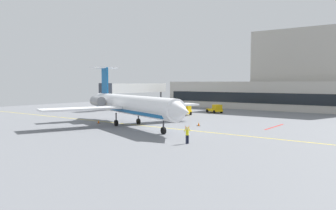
{
  "coord_description": "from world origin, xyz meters",
  "views": [
    {
      "loc": [
        31.51,
        -37.36,
        6.68
      ],
      "look_at": [
        -1.12,
        6.5,
        3.0
      ],
      "focal_mm": 36.06,
      "sensor_mm": 36.0,
      "label": 1
    }
  ],
  "objects": [
    {
      "name": "pushback_tractor",
      "position": [
        -20.44,
        23.56,
        1.04
      ],
      "size": [
        4.34,
        4.02,
        2.29
      ],
      "color": "#1E4CB2",
      "rests_on": "ground"
    },
    {
      "name": "marshaller",
      "position": [
        11.49,
        -6.94,
        1.0
      ],
      "size": [
        0.42,
        0.8,
        1.97
      ],
      "color": "#191E33",
      "rests_on": "ground"
    },
    {
      "name": "fuel_tank",
      "position": [
        -15.72,
        27.61,
        1.25
      ],
      "size": [
        7.3,
        2.17,
        2.2
      ],
      "color": "white",
      "rests_on": "ground"
    },
    {
      "name": "regional_jet",
      "position": [
        -4.28,
        0.72,
        3.23
      ],
      "size": [
        30.07,
        25.58,
        9.4
      ],
      "color": "white",
      "rests_on": "ground"
    },
    {
      "name": "terminal_building",
      "position": [
        8.23,
        46.18,
        6.68
      ],
      "size": [
        65.52,
        11.78,
        19.43
      ],
      "color": "#B7B2A8",
      "rests_on": "ground"
    },
    {
      "name": "jet_bridge_west",
      "position": [
        -27.49,
        27.39,
        5.12
      ],
      "size": [
        2.4,
        23.69,
        6.5
      ],
      "color": "silver",
      "rests_on": "ground"
    },
    {
      "name": "safety_cone_bravo",
      "position": [
        -10.21,
        -0.29,
        0.25
      ],
      "size": [
        0.47,
        0.47,
        0.55
      ],
      "color": "orange",
      "rests_on": "ground"
    },
    {
      "name": "baggage_tug",
      "position": [
        -6.38,
        19.32,
        0.9
      ],
      "size": [
        2.32,
        4.06,
        1.95
      ],
      "color": "#E5B20C",
      "rests_on": "ground"
    },
    {
      "name": "safety_cone_alpha",
      "position": [
        4.63,
        6.68,
        0.25
      ],
      "size": [
        0.47,
        0.47,
        0.55
      ],
      "color": "orange",
      "rests_on": "ground"
    },
    {
      "name": "ground",
      "position": [
        0.0,
        0.0,
        -0.05
      ],
      "size": [
        120.0,
        120.0,
        0.11
      ],
      "color": "slate"
    },
    {
      "name": "belt_loader",
      "position": [
        -3.99,
        27.76,
        0.87
      ],
      "size": [
        4.3,
        3.44,
        1.85
      ],
      "color": "#E5B20C",
      "rests_on": "ground"
    }
  ]
}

